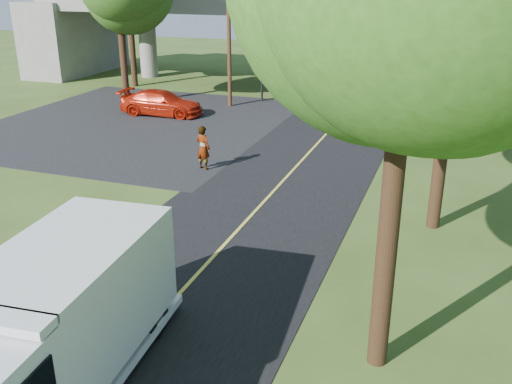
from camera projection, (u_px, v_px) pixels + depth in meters
The scene contains 10 objects.
ground at pixel (141, 336), 13.77m from camera, with size 120.00×120.00×0.00m, color #354719.
road at pixel (271, 194), 22.53m from camera, with size 7.00×90.00×0.02m, color black.
parking_lot at pixel (135, 123), 33.03m from camera, with size 16.00×18.00×0.01m, color black.
lane_line at pixel (271, 193), 22.53m from camera, with size 0.12×90.00×0.01m, color gold.
overpass at pixel (370, 27), 40.17m from camera, with size 54.00×10.00×7.30m.
traffic_signal at pixel (262, 53), 37.30m from camera, with size 0.18×0.22×5.20m.
utility_pole at pixel (229, 33), 35.52m from camera, with size 1.60×0.26×9.00m.
step_van at pixel (51, 325), 11.38m from camera, with size 3.23×7.38×3.02m.
red_sedan at pixel (162, 103), 34.67m from camera, with size 2.08×5.12×1.49m, color #B21D0A.
pedestrian at pixel (203, 148), 25.02m from camera, with size 0.72×0.47×1.97m, color gray.
Camera 1 is at (6.54, -9.94, 8.24)m, focal length 40.00 mm.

